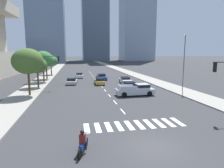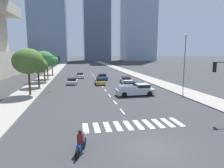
% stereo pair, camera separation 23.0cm
% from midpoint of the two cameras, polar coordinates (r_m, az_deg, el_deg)
% --- Properties ---
extents(ground_plane, '(800.00, 800.00, 0.00)m').
position_cam_midpoint_polar(ground_plane, '(13.52, 12.02, -17.80)').
color(ground_plane, '#333335').
extents(sidewalk_east, '(4.00, 260.00, 0.15)m').
position_cam_midpoint_polar(sidewalk_east, '(44.84, 11.73, 1.11)').
color(sidewalk_east, gray).
rests_on(sidewalk_east, ground).
extents(sidewalk_west, '(4.00, 260.00, 0.15)m').
position_cam_midpoint_polar(sidewalk_west, '(42.18, -20.35, 0.25)').
color(sidewalk_west, gray).
rests_on(sidewalk_west, ground).
extents(crosswalk_near, '(8.55, 2.22, 0.01)m').
position_cam_midpoint_polar(crosswalk_near, '(17.06, 6.65, -11.84)').
color(crosswalk_near, silver).
rests_on(crosswalk_near, ground).
extents(lane_divider_center, '(0.14, 50.00, 0.01)m').
position_cam_midpoint_polar(lane_divider_center, '(43.90, -4.13, 1.02)').
color(lane_divider_center, silver).
rests_on(lane_divider_center, ground).
extents(motorcycle_lead, '(0.93, 2.09, 1.49)m').
position_cam_midpoint_polar(motorcycle_lead, '(12.58, -8.62, -16.87)').
color(motorcycle_lead, black).
rests_on(motorcycle_lead, ground).
extents(pickup_truck, '(5.57, 2.09, 1.67)m').
position_cam_midpoint_polar(pickup_truck, '(28.42, 7.58, -1.74)').
color(pickup_truck, '#B7BABF').
rests_on(pickup_truck, ground).
extents(sedan_white_0, '(1.90, 4.37, 1.32)m').
position_cam_midpoint_polar(sedan_white_0, '(49.54, -9.28, 2.53)').
color(sedan_white_0, silver).
rests_on(sedan_white_0, ground).
extents(sedan_blue_1, '(1.96, 4.33, 1.28)m').
position_cam_midpoint_polar(sedan_blue_1, '(33.17, 5.58, -0.55)').
color(sedan_blue_1, navy).
rests_on(sedan_blue_1, ground).
extents(sedan_gold_2, '(1.92, 4.40, 1.25)m').
position_cam_midpoint_polar(sedan_gold_2, '(38.54, -3.38, 0.78)').
color(sedan_gold_2, '#B28E38').
rests_on(sedan_gold_2, ground).
extents(sedan_blue_3, '(2.03, 4.47, 1.32)m').
position_cam_midpoint_polar(sedan_blue_3, '(45.27, -2.72, 2.04)').
color(sedan_blue_3, navy).
rests_on(sedan_blue_3, ground).
extents(sedan_silver_4, '(2.24, 4.70, 1.26)m').
position_cam_midpoint_polar(sedan_silver_4, '(39.79, -11.39, 0.88)').
color(sedan_silver_4, '#B7BABF').
rests_on(sedan_silver_4, ground).
extents(sedan_white_5, '(1.99, 4.68, 1.30)m').
position_cam_midpoint_polar(sedan_white_5, '(39.87, 4.31, 1.08)').
color(sedan_white_5, silver).
rests_on(sedan_white_5, ground).
extents(traffic_signal_far, '(3.95, 0.28, 5.83)m').
position_cam_midpoint_polar(traffic_signal_far, '(34.45, -18.51, 5.27)').
color(traffic_signal_far, '#333335').
rests_on(traffic_signal_far, sidewalk_west).
extents(street_lamp_east, '(0.50, 0.24, 8.91)m').
position_cam_midpoint_polar(street_lamp_east, '(33.27, 20.77, 6.96)').
color(street_lamp_east, '#3F3F42').
rests_on(street_lamp_east, sidewalk_east).
extents(street_tree_nearest, '(4.24, 4.24, 6.63)m').
position_cam_midpoint_polar(street_tree_nearest, '(29.77, -23.25, 6.15)').
color(street_tree_nearest, '#4C3823').
rests_on(street_tree_nearest, sidewalk_west).
extents(street_tree_second, '(3.30, 3.30, 5.26)m').
position_cam_midpoint_polar(street_tree_second, '(36.63, -20.79, 5.16)').
color(street_tree_second, '#4C3823').
rests_on(street_tree_second, sidewalk_west).
extents(street_tree_third, '(4.07, 4.07, 6.41)m').
position_cam_midpoint_polar(street_tree_third, '(43.21, -19.28, 6.83)').
color(street_tree_third, '#4C3823').
rests_on(street_tree_third, sidewalk_west).
extents(street_tree_fourth, '(3.72, 3.72, 5.98)m').
position_cam_midpoint_polar(street_tree_fourth, '(47.82, -18.43, 6.69)').
color(street_tree_fourth, '#4C3823').
rests_on(street_tree_fourth, sidewalk_west).
extents(street_tree_fifth, '(3.59, 3.59, 5.40)m').
position_cam_midpoint_polar(street_tree_fifth, '(57.15, -17.13, 6.52)').
color(street_tree_fifth, '#4C3823').
rests_on(street_tree_fifth, sidewalk_west).
extents(office_tower_center_skyline, '(21.23, 23.64, 94.59)m').
position_cam_midpoint_polar(office_tower_center_skyline, '(172.19, -4.68, 21.27)').
color(office_tower_center_skyline, slate).
rests_on(office_tower_center_skyline, ground).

